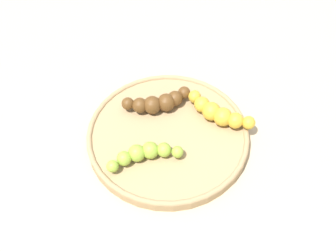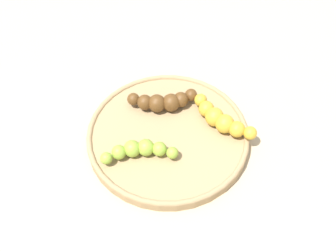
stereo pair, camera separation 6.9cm
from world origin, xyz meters
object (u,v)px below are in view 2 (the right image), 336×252
fruit_bowl (168,135)px  banana_spotted (221,119)px  banana_green (139,150)px  banana_overripe (163,101)px

fruit_bowl → banana_spotted: size_ratio=2.57×
banana_green → fruit_bowl: bearing=-50.5°
fruit_bowl → banana_overripe: 0.07m
banana_spotted → fruit_bowl: bearing=-37.0°
fruit_bowl → banana_overripe: (0.02, -0.06, 0.02)m
banana_green → banana_spotted: 0.16m
banana_spotted → banana_overripe: bearing=-69.5°
banana_green → banana_spotted: (-0.14, -0.08, 0.00)m
banana_overripe → banana_spotted: bearing=61.8°
fruit_bowl → banana_spotted: 0.10m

